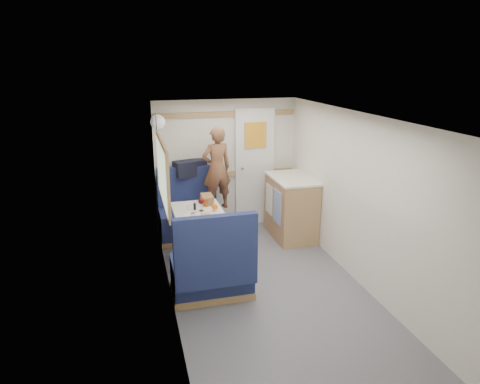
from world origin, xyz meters
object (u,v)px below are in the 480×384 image
object	(u,v)px
duffel_bag	(190,168)
tumbler_left	(193,217)
dome_light	(158,122)
salt_grinder	(188,207)
orange_fruit	(215,207)
bench_near	(213,273)
tray	(208,220)
bench_far	(190,219)
bread_loaf	(207,199)
person	(217,168)
beer_glass	(206,203)
dinette_table	(199,223)
pepper_grinder	(195,206)
wine_glass	(201,202)
galley_counter	(291,207)
cheese_block	(205,213)

from	to	relation	value
duffel_bag	tumbler_left	world-z (taller)	duffel_bag
dome_light	salt_grinder	size ratio (longest dim) A/B	2.44
orange_fruit	bench_near	bearing A→B (deg)	-103.63
tray	bench_far	bearing A→B (deg)	92.79
bread_loaf	orange_fruit	bearing A→B (deg)	-84.07
bench_near	salt_grinder	size ratio (longest dim) A/B	12.83
bench_near	person	world-z (taller)	person
bench_near	bread_loaf	world-z (taller)	bench_near
dome_light	beer_glass	distance (m)	1.30
bench_far	tumbler_left	distance (m)	1.30
dinette_table	bench_far	world-z (taller)	bench_far
person	bread_loaf	bearing A→B (deg)	53.27
bench_near	bread_loaf	xyz separation A→B (m)	(0.17, 1.16, 0.48)
bench_near	beer_glass	bearing A→B (deg)	83.39
orange_fruit	dinette_table	bearing A→B (deg)	169.55
orange_fruit	pepper_grinder	bearing A→B (deg)	153.97
wine_glass	tumbler_left	world-z (taller)	wine_glass
dome_light	pepper_grinder	distance (m)	1.30
bench_near	orange_fruit	world-z (taller)	bench_near
galley_counter	salt_grinder	xyz separation A→B (m)	(-1.58, -0.47, 0.29)
orange_fruit	bread_loaf	size ratio (longest dim) A/B	0.29
dome_light	duffel_bag	bearing A→B (deg)	30.85
beer_glass	salt_grinder	xyz separation A→B (m)	(-0.24, -0.09, -0.00)
bench_far	salt_grinder	size ratio (longest dim) A/B	12.83
bench_near	bench_far	bearing A→B (deg)	90.00
dome_light	duffel_bag	world-z (taller)	dome_light
dinette_table	bread_loaf	size ratio (longest dim) A/B	3.46
duffel_bag	salt_grinder	size ratio (longest dim) A/B	5.77
bread_loaf	tray	bearing A→B (deg)	-99.24
salt_grinder	person	bearing A→B (deg)	54.61
tumbler_left	pepper_grinder	size ratio (longest dim) A/B	1.21
duffel_bag	wine_glass	size ratio (longest dim) A/B	2.81
galley_counter	beer_glass	distance (m)	1.43
cheese_block	wine_glass	distance (m)	0.22
galley_counter	tumbler_left	world-z (taller)	galley_counter
tray	pepper_grinder	xyz separation A→B (m)	(-0.10, 0.43, 0.03)
dinette_table	orange_fruit	xyz separation A→B (m)	(0.20, -0.04, 0.21)
dome_light	bread_loaf	bearing A→B (deg)	-44.74
wine_glass	dome_light	bearing A→B (deg)	116.99
dinette_table	tray	size ratio (longest dim) A/B	2.54
dinette_table	pepper_grinder	xyz separation A→B (m)	(-0.04, 0.08, 0.20)
person	tray	xyz separation A→B (m)	(-0.35, -1.18, -0.33)
bench_far	bread_loaf	size ratio (longest dim) A/B	3.95
orange_fruit	tray	bearing A→B (deg)	-113.98
dome_light	tray	distance (m)	1.64
bench_near	pepper_grinder	bearing A→B (deg)	92.25
dome_light	tumbler_left	world-z (taller)	dome_light
wine_glass	pepper_grinder	xyz separation A→B (m)	(-0.07, 0.07, -0.08)
tray	salt_grinder	xyz separation A→B (m)	(-0.18, 0.44, 0.03)
bench_far	bench_near	distance (m)	1.73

